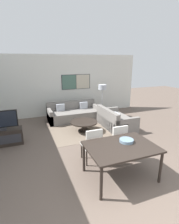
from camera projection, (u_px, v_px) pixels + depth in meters
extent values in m
plane|color=brown|center=(144.00, 207.00, 3.15)|extent=(24.00, 24.00, 0.00)
cube|color=silver|center=(64.00, 86.00, 8.21)|extent=(7.47, 0.06, 2.80)
cube|color=#2D2D33|center=(76.00, 82.00, 8.34)|extent=(1.41, 0.01, 0.70)
cube|color=#4C7060|center=(69.00, 82.00, 8.22)|extent=(0.67, 0.02, 0.66)
cube|color=beige|center=(83.00, 82.00, 8.46)|extent=(0.67, 0.02, 0.66)
cube|color=#706051|center=(84.00, 131.00, 6.53)|extent=(2.36, 1.87, 0.01)
cube|color=black|center=(1.00, 138.00, 5.38)|extent=(1.25, 0.42, 0.50)
cube|color=#2D2D33|center=(1.00, 140.00, 5.19)|extent=(1.15, 0.01, 0.28)
cube|color=#2D2D33|center=(0.00, 129.00, 5.30)|extent=(0.36, 0.20, 0.05)
cube|color=#2D2D33|center=(0.00, 127.00, 5.28)|extent=(0.06, 0.03, 0.08)
cube|color=slate|center=(74.00, 116.00, 7.67)|extent=(2.22, 0.97, 0.42)
cube|color=slate|center=(71.00, 109.00, 7.98)|extent=(2.22, 0.16, 0.78)
cube|color=slate|center=(50.00, 116.00, 7.28)|extent=(0.14, 0.97, 0.60)
cube|color=slate|center=(96.00, 111.00, 8.00)|extent=(0.14, 0.97, 0.60)
cube|color=#B2B7C1|center=(60.00, 108.00, 7.58)|extent=(0.36, 0.12, 0.30)
cube|color=#B2B7C1|center=(84.00, 105.00, 7.95)|extent=(0.36, 0.12, 0.30)
cube|color=slate|center=(116.00, 122.00, 6.84)|extent=(0.97, 1.64, 0.42)
cube|color=slate|center=(107.00, 119.00, 6.65)|extent=(0.16, 1.64, 0.78)
cube|color=slate|center=(127.00, 127.00, 6.15)|extent=(0.97, 0.14, 0.60)
cube|color=slate|center=(108.00, 115.00, 7.49)|extent=(0.97, 0.14, 0.60)
cube|color=#B2B7C1|center=(116.00, 117.00, 6.33)|extent=(0.12, 0.36, 0.30)
cylinder|color=black|center=(84.00, 131.00, 6.52)|extent=(0.45, 0.45, 0.03)
cylinder|color=black|center=(84.00, 127.00, 6.48)|extent=(0.18, 0.18, 0.34)
cylinder|color=black|center=(84.00, 122.00, 6.43)|extent=(1.00, 1.00, 0.04)
cube|color=black|center=(121.00, 147.00, 3.78)|extent=(1.50, 1.09, 0.04)
cylinder|color=black|center=(101.00, 183.00, 3.21)|extent=(0.06, 0.06, 0.72)
cylinder|color=black|center=(161.00, 168.00, 3.69)|extent=(0.06, 0.06, 0.72)
cylinder|color=black|center=(84.00, 157.00, 4.08)|extent=(0.06, 0.06, 0.72)
cylinder|color=black|center=(134.00, 147.00, 4.56)|extent=(0.06, 0.06, 0.72)
cube|color=beige|center=(91.00, 145.00, 4.50)|extent=(0.46, 0.46, 0.06)
cube|color=beige|center=(94.00, 139.00, 4.25)|extent=(0.42, 0.05, 0.46)
cylinder|color=black|center=(87.00, 158.00, 4.32)|extent=(0.04, 0.04, 0.42)
cylinder|color=black|center=(101.00, 155.00, 4.46)|extent=(0.04, 0.04, 0.42)
cylinder|color=black|center=(82.00, 151.00, 4.68)|extent=(0.04, 0.04, 0.42)
cylinder|color=black|center=(95.00, 148.00, 4.82)|extent=(0.04, 0.04, 0.42)
cube|color=beige|center=(116.00, 140.00, 4.74)|extent=(0.46, 0.46, 0.06)
cube|color=beige|center=(120.00, 135.00, 4.48)|extent=(0.42, 0.05, 0.46)
cylinder|color=black|center=(113.00, 153.00, 4.56)|extent=(0.04, 0.04, 0.42)
cylinder|color=black|center=(126.00, 150.00, 4.70)|extent=(0.04, 0.04, 0.42)
cylinder|color=black|center=(106.00, 146.00, 4.92)|extent=(0.04, 0.04, 0.42)
cylinder|color=black|center=(118.00, 144.00, 5.06)|extent=(0.04, 0.04, 0.42)
cylinder|color=slate|center=(126.00, 141.00, 3.95)|extent=(0.32, 0.32, 0.07)
torus|color=slate|center=(126.00, 140.00, 3.94)|extent=(0.32, 0.32, 0.02)
cylinder|color=#2D2D33|center=(102.00, 116.00, 8.29)|extent=(0.28, 0.28, 0.02)
cylinder|color=#B7B7BC|center=(102.00, 103.00, 8.10)|extent=(0.03, 0.03, 1.24)
cylinder|color=#B2B7C1|center=(102.00, 87.00, 7.90)|extent=(0.37, 0.37, 0.22)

